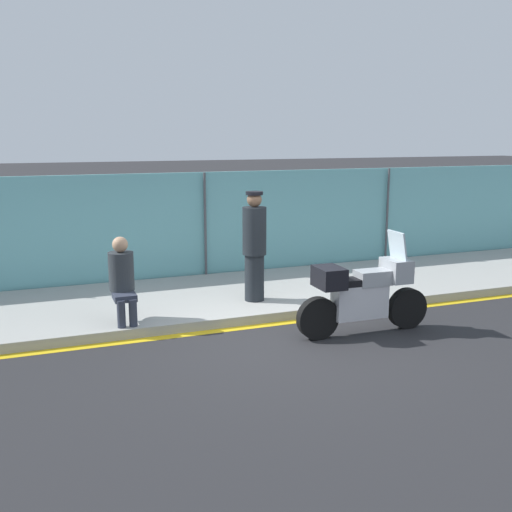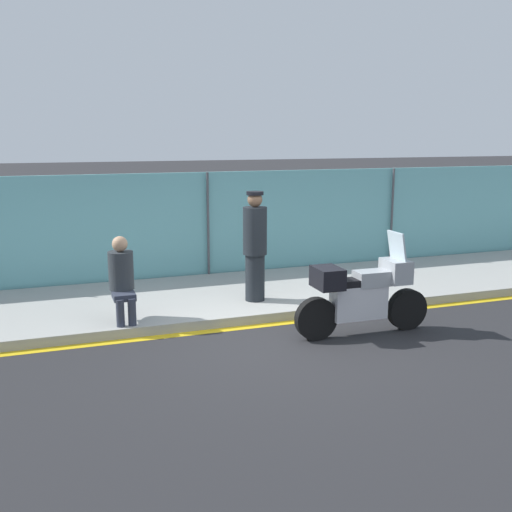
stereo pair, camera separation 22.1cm
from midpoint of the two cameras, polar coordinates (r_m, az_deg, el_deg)
name	(u,v)px [view 2 (the right image)]	position (r m, az deg, el deg)	size (l,w,h in m)	color
ground_plane	(279,341)	(8.69, 2.95, -8.13)	(120.00, 120.00, 0.00)	#262628
sidewalk	(231,296)	(10.77, -1.84, -3.81)	(31.36, 2.98, 0.15)	#9E9E99
curb_paint_stripe	(261,326)	(9.36, 1.14, -6.64)	(31.36, 0.18, 0.01)	gold
storefront_fence	(207,227)	(12.04, -4.18, 2.77)	(29.79, 0.17, 2.19)	#6BB2B7
motorcycle	(362,294)	(8.95, 10.77, -3.59)	(2.14, 0.51, 1.52)	black
officer_standing	(255,245)	(10.00, 0.53, 1.02)	(0.40, 0.40, 1.85)	#1E2328
person_seated_on_curb	(122,274)	(9.20, -12.00, -1.72)	(0.38, 0.66, 1.28)	#2D3342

